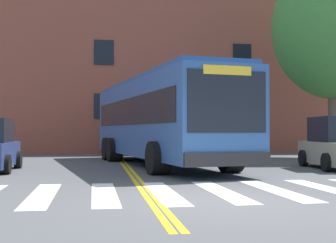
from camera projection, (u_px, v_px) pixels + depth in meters
ground_plane at (220, 200)px, 8.87m from camera, size 120.00×120.00×0.00m
crosswalk at (164, 192)px, 9.95m from camera, size 10.60×3.95×0.01m
lane_line_yellow_inner at (117, 157)px, 23.73m from camera, size 0.12×36.00×0.01m
lane_line_yellow_outer at (120, 157)px, 23.75m from camera, size 0.12×36.00×0.01m
city_bus at (160, 119)px, 17.86m from camera, size 4.49×12.23×3.28m
car_black_behind_bus at (140, 135)px, 27.27m from camera, size 2.39×4.80×2.30m
street_tree_curbside_large at (335, 27)px, 22.09m from camera, size 7.57×7.67×9.74m
building_facade at (165, 68)px, 30.55m from camera, size 30.31×7.45×10.82m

